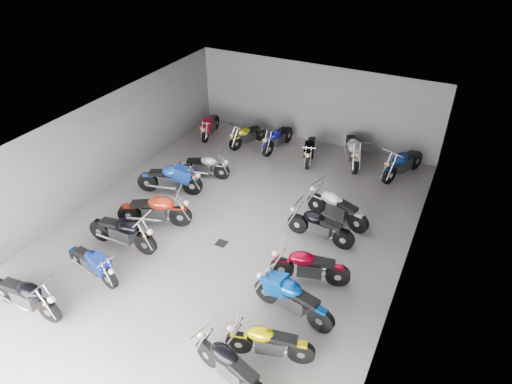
# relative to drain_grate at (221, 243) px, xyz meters

# --- Properties ---
(ground) EXTENTS (14.00, 14.00, 0.00)m
(ground) POSITION_rel_drain_grate_xyz_m (0.00, 0.50, -0.01)
(ground) COLOR #9A9792
(ground) RESTS_ON ground
(wall_back) EXTENTS (10.00, 0.10, 3.20)m
(wall_back) POSITION_rel_drain_grate_xyz_m (0.00, 7.50, 1.59)
(wall_back) COLOR slate
(wall_back) RESTS_ON ground
(wall_left) EXTENTS (0.10, 14.00, 3.20)m
(wall_left) POSITION_rel_drain_grate_xyz_m (-5.00, 0.50, 1.59)
(wall_left) COLOR slate
(wall_left) RESTS_ON ground
(wall_right) EXTENTS (0.10, 14.00, 3.20)m
(wall_right) POSITION_rel_drain_grate_xyz_m (5.00, 0.50, 1.59)
(wall_right) COLOR slate
(wall_right) RESTS_ON ground
(ceiling) EXTENTS (10.00, 14.00, 0.04)m
(ceiling) POSITION_rel_drain_grate_xyz_m (0.00, 0.50, 3.21)
(ceiling) COLOR black
(ceiling) RESTS_ON wall_back
(drain_grate) EXTENTS (0.32, 0.32, 0.01)m
(drain_grate) POSITION_rel_drain_grate_xyz_m (0.00, 0.00, 0.00)
(drain_grate) COLOR black
(drain_grate) RESTS_ON ground
(motorcycle_left_a) EXTENTS (2.17, 0.43, 0.95)m
(motorcycle_left_a) POSITION_rel_drain_grate_xyz_m (-2.91, -4.34, 0.51)
(motorcycle_left_a) COLOR black
(motorcycle_left_a) RESTS_ON ground
(motorcycle_left_b) EXTENTS (1.94, 0.52, 0.86)m
(motorcycle_left_b) POSITION_rel_drain_grate_xyz_m (-2.34, -2.70, 0.46)
(motorcycle_left_b) COLOR black
(motorcycle_left_b) RESTS_ON ground
(motorcycle_left_c) EXTENTS (2.26, 0.48, 0.99)m
(motorcycle_left_c) POSITION_rel_drain_grate_xyz_m (-2.44, -1.37, 0.54)
(motorcycle_left_c) COLOR black
(motorcycle_left_c) RESTS_ON ground
(motorcycle_left_d) EXTENTS (2.18, 1.02, 1.01)m
(motorcycle_left_d) POSITION_rel_drain_grate_xyz_m (-2.26, -0.10, 0.55)
(motorcycle_left_d) COLOR black
(motorcycle_left_d) RESTS_ON ground
(motorcycle_left_e) EXTENTS (2.19, 0.86, 1.00)m
(motorcycle_left_e) POSITION_rel_drain_grate_xyz_m (-2.91, 1.60, 0.54)
(motorcycle_left_e) COLOR black
(motorcycle_left_e) RESTS_ON ground
(motorcycle_left_f) EXTENTS (1.89, 0.69, 0.85)m
(motorcycle_left_f) POSITION_rel_drain_grate_xyz_m (-2.43, 2.96, 0.46)
(motorcycle_left_f) COLOR black
(motorcycle_left_f) RESTS_ON ground
(motorcycle_right_a) EXTENTS (2.10, 0.71, 0.94)m
(motorcycle_right_a) POSITION_rel_drain_grate_xyz_m (2.50, -3.84, 0.51)
(motorcycle_right_a) COLOR black
(motorcycle_right_a) RESTS_ON ground
(motorcycle_right_b) EXTENTS (1.96, 0.67, 0.88)m
(motorcycle_right_b) POSITION_rel_drain_grate_xyz_m (2.90, -2.91, 0.47)
(motorcycle_right_b) COLOR black
(motorcycle_right_b) RESTS_ON ground
(motorcycle_right_c) EXTENTS (2.21, 0.57, 0.98)m
(motorcycle_right_c) POSITION_rel_drain_grate_xyz_m (2.88, -1.55, 0.53)
(motorcycle_right_c) COLOR black
(motorcycle_right_c) RESTS_ON ground
(motorcycle_right_d) EXTENTS (2.08, 0.71, 0.93)m
(motorcycle_right_d) POSITION_rel_drain_grate_xyz_m (2.83, -0.30, 0.50)
(motorcycle_right_d) COLOR black
(motorcycle_right_d) RESTS_ON ground
(motorcycle_right_e) EXTENTS (2.10, 0.44, 0.92)m
(motorcycle_right_e) POSITION_rel_drain_grate_xyz_m (2.50, 1.46, 0.50)
(motorcycle_right_e) COLOR black
(motorcycle_right_e) RESTS_ON ground
(motorcycle_right_f) EXTENTS (2.15, 0.72, 0.96)m
(motorcycle_right_f) POSITION_rel_drain_grate_xyz_m (2.65, 2.55, 0.52)
(motorcycle_right_f) COLOR black
(motorcycle_right_f) RESTS_ON ground
(motorcycle_back_a) EXTENTS (0.56, 1.91, 0.85)m
(motorcycle_back_a) POSITION_rel_drain_grate_xyz_m (-3.99, 5.95, 0.46)
(motorcycle_back_a) COLOR black
(motorcycle_back_a) RESTS_ON ground
(motorcycle_back_b) EXTENTS (0.84, 1.81, 0.84)m
(motorcycle_back_b) POSITION_rel_drain_grate_xyz_m (-2.18, 5.87, 0.45)
(motorcycle_back_b) COLOR black
(motorcycle_back_b) RESTS_ON ground
(motorcycle_back_c) EXTENTS (0.49, 2.07, 0.91)m
(motorcycle_back_c) POSITION_rel_drain_grate_xyz_m (-0.96, 6.10, 0.49)
(motorcycle_back_c) COLOR black
(motorcycle_back_c) RESTS_ON ground
(motorcycle_back_d) EXTENTS (0.63, 1.94, 0.87)m
(motorcycle_back_d) POSITION_rel_drain_grate_xyz_m (0.52, 5.84, 0.47)
(motorcycle_back_d) COLOR black
(motorcycle_back_d) RESTS_ON ground
(motorcycle_back_e) EXTENTS (1.11, 2.19, 1.03)m
(motorcycle_back_e) POSITION_rel_drain_grate_xyz_m (2.02, 6.36, 0.55)
(motorcycle_back_e) COLOR black
(motorcycle_back_e) RESTS_ON ground
(motorcycle_back_f) EXTENTS (1.04, 2.14, 1.00)m
(motorcycle_back_f) POSITION_rel_drain_grate_xyz_m (3.91, 6.21, 0.54)
(motorcycle_back_f) COLOR black
(motorcycle_back_f) RESTS_ON ground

